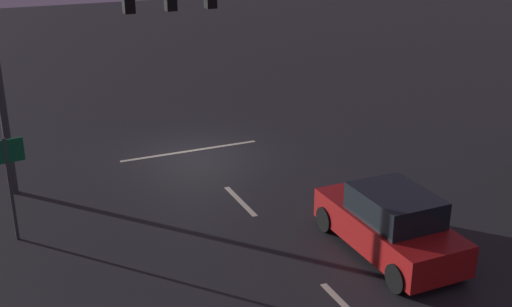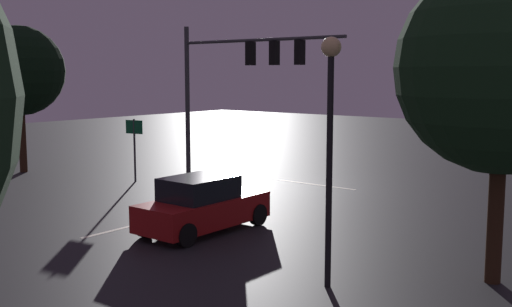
% 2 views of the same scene
% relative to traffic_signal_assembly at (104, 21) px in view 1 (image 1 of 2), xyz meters
% --- Properties ---
extents(ground_plane, '(80.00, 80.00, 0.00)m').
position_rel_traffic_signal_assembly_xyz_m(ground_plane, '(-2.87, -0.62, -4.95)').
color(ground_plane, '#232326').
extents(traffic_signal_assembly, '(8.71, 0.47, 6.96)m').
position_rel_traffic_signal_assembly_xyz_m(traffic_signal_assembly, '(0.00, 0.00, 0.00)').
color(traffic_signal_assembly, '#383A3D').
rests_on(traffic_signal_assembly, ground_plane).
extents(lane_dash_far, '(0.16, 2.20, 0.01)m').
position_rel_traffic_signal_assembly_xyz_m(lane_dash_far, '(-2.87, 3.38, -4.94)').
color(lane_dash_far, beige).
rests_on(lane_dash_far, ground_plane).
extents(stop_bar, '(5.00, 0.16, 0.01)m').
position_rel_traffic_signal_assembly_xyz_m(stop_bar, '(-2.87, -1.19, -4.94)').
color(stop_bar, beige).
rests_on(stop_bar, ground_plane).
extents(car_approaching, '(1.90, 4.37, 1.70)m').
position_rel_traffic_signal_assembly_xyz_m(car_approaching, '(-5.08, 7.66, -4.15)').
color(car_approaching, maroon).
rests_on(car_approaching, ground_plane).
extents(route_sign, '(0.90, 0.20, 2.79)m').
position_rel_traffic_signal_assembly_xyz_m(route_sign, '(3.31, 3.16, -2.94)').
color(route_sign, '#383A3D').
rests_on(route_sign, ground_plane).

